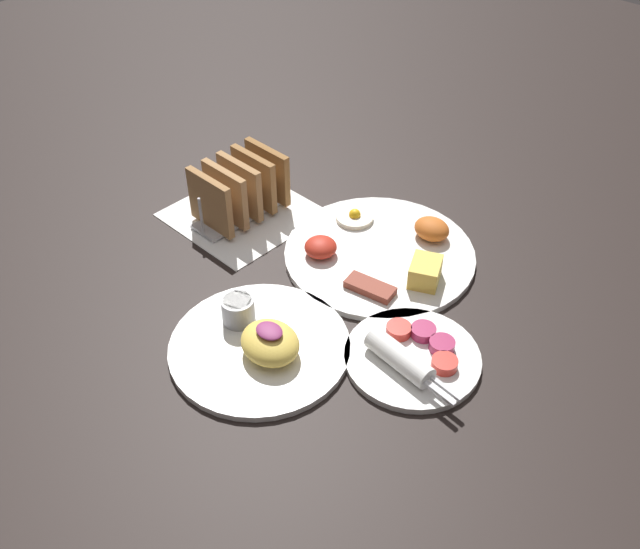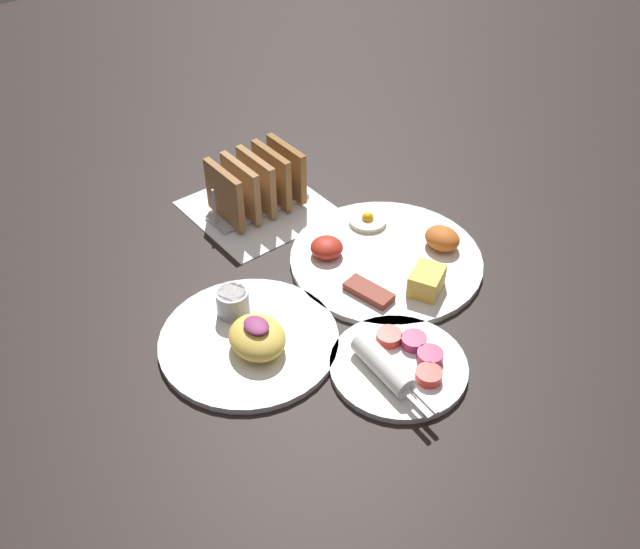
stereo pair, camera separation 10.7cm
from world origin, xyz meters
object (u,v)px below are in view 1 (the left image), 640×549
plate_condiments (410,357)px  plate_foreground (260,342)px  toast_rack (240,189)px  plate_breakfast (382,252)px

plate_condiments → plate_foreground: plate_foreground is taller
plate_condiments → plate_foreground: (-0.17, -0.13, 0.00)m
plate_foreground → toast_rack: bearing=143.1°
toast_rack → plate_foreground: bearing=-36.9°
plate_breakfast → plate_condiments: bearing=-40.2°
plate_breakfast → plate_foreground: plate_foreground is taller
plate_breakfast → toast_rack: (-0.25, -0.08, 0.04)m
plate_foreground → toast_rack: 0.33m
plate_breakfast → plate_condiments: plate_breakfast is taller
plate_breakfast → toast_rack: bearing=-162.8°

